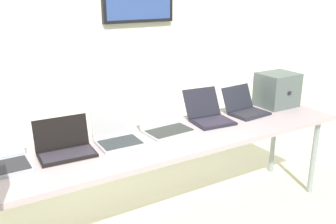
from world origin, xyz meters
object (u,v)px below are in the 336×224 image
(laptop_station_3, at_px, (116,134))
(workbench, at_px, (150,147))
(laptop_station_4, at_px, (164,123))
(equipment_box, at_px, (277,90))
(laptop_station_5, at_px, (208,114))
(laptop_station_6, at_px, (245,107))
(laptop_station_2, at_px, (65,146))

(laptop_station_3, bearing_deg, workbench, -28.12)
(workbench, distance_m, laptop_station_4, 0.27)
(equipment_box, distance_m, laptop_station_5, 0.82)
(laptop_station_5, bearing_deg, workbench, -167.99)
(workbench, relative_size, laptop_station_4, 8.82)
(workbench, distance_m, laptop_station_3, 0.26)
(laptop_station_5, bearing_deg, laptop_station_6, -0.93)
(laptop_station_5, bearing_deg, laptop_station_4, 179.56)
(laptop_station_5, bearing_deg, laptop_station_2, -178.47)
(laptop_station_2, xyz_separation_m, laptop_station_4, (0.81, 0.04, 0.00))
(laptop_station_3, distance_m, laptop_station_5, 0.86)
(workbench, relative_size, laptop_station_6, 9.63)
(workbench, height_order, laptop_station_5, laptop_station_5)
(laptop_station_2, bearing_deg, laptop_station_6, 0.93)
(laptop_station_4, xyz_separation_m, laptop_station_6, (0.84, -0.01, -0.00))
(laptop_station_2, bearing_deg, equipment_box, 1.28)
(equipment_box, xyz_separation_m, laptop_station_2, (-2.06, -0.05, -0.10))
(workbench, relative_size, laptop_station_5, 8.25)
(equipment_box, xyz_separation_m, laptop_station_6, (-0.41, -0.02, -0.10))
(equipment_box, bearing_deg, laptop_station_3, -178.74)
(laptop_station_3, distance_m, laptop_station_4, 0.42)
(workbench, bearing_deg, equipment_box, 5.85)
(workbench, bearing_deg, laptop_station_4, 33.94)
(laptop_station_4, bearing_deg, laptop_station_3, -176.28)
(laptop_station_6, bearing_deg, laptop_station_4, 179.32)
(equipment_box, bearing_deg, laptop_station_5, -179.10)
(equipment_box, height_order, laptop_station_6, equipment_box)
(laptop_station_2, height_order, laptop_station_6, laptop_station_2)
(equipment_box, xyz_separation_m, laptop_station_3, (-1.68, -0.04, -0.10))
(laptop_station_2, distance_m, laptop_station_4, 0.81)
(workbench, distance_m, laptop_station_2, 0.61)
(laptop_station_4, height_order, laptop_station_5, laptop_station_5)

